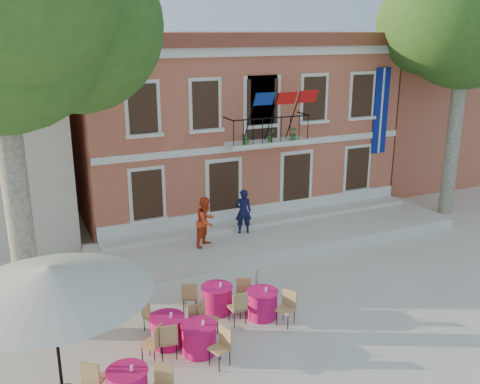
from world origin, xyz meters
name	(u,v)px	position (x,y,z in m)	size (l,w,h in m)	color
ground	(290,300)	(0.00, 0.00, 0.00)	(90.00, 90.00, 0.00)	beige
main_building	(222,118)	(2.00, 9.99, 3.78)	(13.50, 9.59, 7.50)	#C75E48
neighbor_east	(414,112)	(14.00, 11.00, 3.22)	(9.40, 9.40, 6.40)	#C75E48
terrace	(279,235)	(2.00, 4.40, 0.15)	(14.00, 3.40, 0.30)	silver
plane_tree_east	(467,20)	(10.06, 4.19, 7.95)	(5.47, 5.47, 10.75)	#A59E84
patio_umbrella	(50,280)	(-6.60, -1.70, 2.76)	(4.13, 4.13, 3.07)	black
pedestrian_navy	(243,211)	(0.70, 4.84, 1.15)	(0.62, 0.40, 1.69)	black
pedestrian_orange	(206,221)	(-1.00, 4.26, 1.19)	(0.87, 0.68, 1.79)	#EA441B
cafe_table_0	(199,337)	(-3.34, -1.37, 0.43)	(1.76, 1.84, 0.95)	#C8125E
cafe_table_1	(167,329)	(-3.94, -0.70, 0.43)	(1.82, 1.80, 0.95)	#C8125E
cafe_table_3	(217,298)	(-2.19, 0.31, 0.42)	(1.92, 1.19, 0.95)	#C8125E
cafe_table_4	(262,303)	(-1.17, -0.47, 0.43)	(1.64, 1.87, 0.95)	#C8125E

